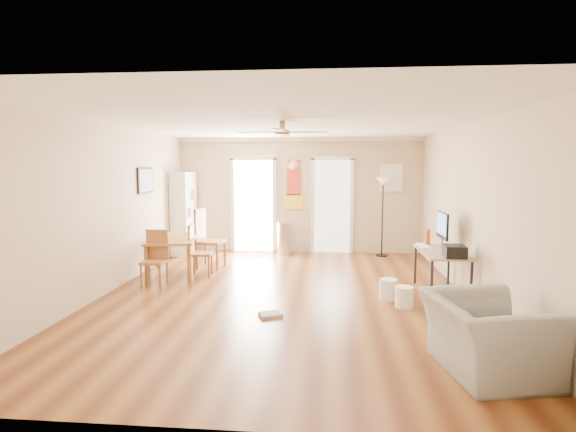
# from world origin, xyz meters

# --- Properties ---
(floor) EXTENTS (7.00, 7.00, 0.00)m
(floor) POSITION_xyz_m (0.00, 0.00, 0.00)
(floor) COLOR brown
(floor) RESTS_ON ground
(ceiling) EXTENTS (5.50, 7.00, 0.00)m
(ceiling) POSITION_xyz_m (0.00, 0.00, 2.60)
(ceiling) COLOR silver
(ceiling) RESTS_ON floor
(wall_back) EXTENTS (5.50, 0.04, 2.60)m
(wall_back) POSITION_xyz_m (0.00, 3.50, 1.30)
(wall_back) COLOR beige
(wall_back) RESTS_ON floor
(wall_front) EXTENTS (5.50, 0.04, 2.60)m
(wall_front) POSITION_xyz_m (0.00, -3.50, 1.30)
(wall_front) COLOR beige
(wall_front) RESTS_ON floor
(wall_left) EXTENTS (0.04, 7.00, 2.60)m
(wall_left) POSITION_xyz_m (-2.75, 0.00, 1.30)
(wall_left) COLOR beige
(wall_left) RESTS_ON floor
(wall_right) EXTENTS (0.04, 7.00, 2.60)m
(wall_right) POSITION_xyz_m (2.75, 0.00, 1.30)
(wall_right) COLOR beige
(wall_right) RESTS_ON floor
(crown_molding) EXTENTS (5.50, 7.00, 0.08)m
(crown_molding) POSITION_xyz_m (0.00, 0.00, 2.56)
(crown_molding) COLOR white
(crown_molding) RESTS_ON wall_back
(kitchen_doorway) EXTENTS (0.90, 0.10, 2.10)m
(kitchen_doorway) POSITION_xyz_m (-1.05, 3.48, 1.05)
(kitchen_doorway) COLOR white
(kitchen_doorway) RESTS_ON wall_back
(bathroom_doorway) EXTENTS (0.80, 0.10, 2.10)m
(bathroom_doorway) POSITION_xyz_m (0.75, 3.48, 1.05)
(bathroom_doorway) COLOR white
(bathroom_doorway) RESTS_ON wall_back
(wall_decal) EXTENTS (0.46, 0.03, 1.10)m
(wall_decal) POSITION_xyz_m (-0.13, 3.48, 1.55)
(wall_decal) COLOR red
(wall_decal) RESTS_ON wall_back
(ac_grille) EXTENTS (0.50, 0.04, 0.60)m
(ac_grille) POSITION_xyz_m (2.05, 3.47, 1.70)
(ac_grille) COLOR white
(ac_grille) RESTS_ON wall_back
(framed_poster) EXTENTS (0.04, 0.66, 0.48)m
(framed_poster) POSITION_xyz_m (-2.73, 1.40, 1.70)
(framed_poster) COLOR black
(framed_poster) RESTS_ON wall_left
(ceiling_fan) EXTENTS (1.24, 1.24, 0.20)m
(ceiling_fan) POSITION_xyz_m (0.00, -0.30, 2.43)
(ceiling_fan) COLOR #593819
(ceiling_fan) RESTS_ON ceiling
(bookshelf) EXTENTS (0.49, 0.87, 1.83)m
(bookshelf) POSITION_xyz_m (-2.55, 3.02, 0.92)
(bookshelf) COLOR silver
(bookshelf) RESTS_ON floor
(dining_table) EXTENTS (1.10, 1.51, 0.68)m
(dining_table) POSITION_xyz_m (-2.15, 1.12, 0.34)
(dining_table) COLOR olive
(dining_table) RESTS_ON floor
(dining_chair_right_a) EXTENTS (0.53, 0.53, 1.14)m
(dining_chair_right_a) POSITION_xyz_m (-1.60, 1.72, 0.57)
(dining_chair_right_a) COLOR #A66835
(dining_chair_right_a) RESTS_ON floor
(dining_chair_right_b) EXTENTS (0.42, 0.42, 0.92)m
(dining_chair_right_b) POSITION_xyz_m (-1.60, 1.06, 0.46)
(dining_chair_right_b) COLOR olive
(dining_chair_right_b) RESTS_ON floor
(dining_chair_near) EXTENTS (0.37, 0.37, 0.90)m
(dining_chair_near) POSITION_xyz_m (-2.18, 0.33, 0.45)
(dining_chair_near) COLOR #985F31
(dining_chair_near) RESTS_ON floor
(trash_can) EXTENTS (0.38, 0.38, 0.72)m
(trash_can) POSITION_xyz_m (-0.30, 3.18, 0.36)
(trash_can) COLOR #B4B5B7
(trash_can) RESTS_ON floor
(torchiere_lamp) EXTENTS (0.39, 0.39, 1.71)m
(torchiere_lamp) POSITION_xyz_m (1.84, 3.15, 0.86)
(torchiere_lamp) COLOR black
(torchiere_lamp) RESTS_ON floor
(computer_desk) EXTENTS (0.62, 1.24, 0.67)m
(computer_desk) POSITION_xyz_m (2.39, 0.29, 0.33)
(computer_desk) COLOR #A6825A
(computer_desk) RESTS_ON floor
(imac) EXTENTS (0.14, 0.61, 0.57)m
(imac) POSITION_xyz_m (2.47, 0.61, 0.95)
(imac) COLOR black
(imac) RESTS_ON computer_desk
(keyboard) EXTENTS (0.18, 0.45, 0.02)m
(keyboard) POSITION_xyz_m (2.20, 0.69, 0.67)
(keyboard) COLOR white
(keyboard) RESTS_ON computer_desk
(printer) EXTENTS (0.30, 0.35, 0.17)m
(printer) POSITION_xyz_m (2.45, -0.16, 0.75)
(printer) COLOR black
(printer) RESTS_ON computer_desk
(orange_bottle) EXTENTS (0.09, 0.09, 0.25)m
(orange_bottle) POSITION_xyz_m (2.30, 0.87, 0.79)
(orange_bottle) COLOR #D24812
(orange_bottle) RESTS_ON computer_desk
(wastebasket_a) EXTENTS (0.32, 0.32, 0.30)m
(wastebasket_a) POSITION_xyz_m (1.54, -0.08, 0.15)
(wastebasket_a) COLOR white
(wastebasket_a) RESTS_ON floor
(wastebasket_b) EXTENTS (0.29, 0.29, 0.29)m
(wastebasket_b) POSITION_xyz_m (1.72, -0.43, 0.15)
(wastebasket_b) COLOR white
(wastebasket_b) RESTS_ON floor
(floor_cloth) EXTENTS (0.35, 0.32, 0.04)m
(floor_cloth) POSITION_xyz_m (-0.09, -0.96, 0.02)
(floor_cloth) COLOR #9A9995
(floor_cloth) RESTS_ON floor
(armchair) EXTENTS (1.14, 1.25, 0.71)m
(armchair) POSITION_xyz_m (2.15, -2.36, 0.36)
(armchair) COLOR gray
(armchair) RESTS_ON floor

